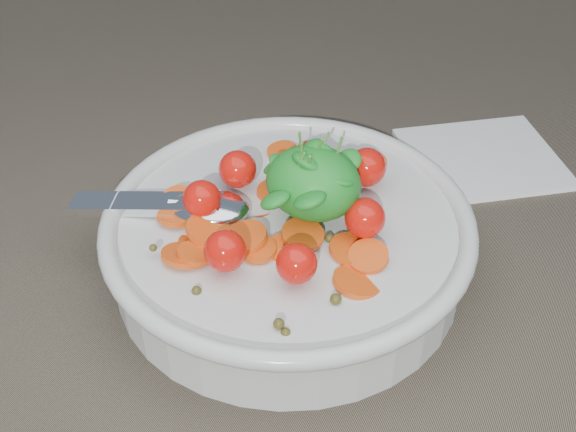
% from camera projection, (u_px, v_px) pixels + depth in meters
% --- Properties ---
extents(ground, '(6.00, 6.00, 0.00)m').
position_uv_depth(ground, '(320.00, 281.00, 0.60)').
color(ground, brown).
rests_on(ground, ground).
extents(bowl, '(0.32, 0.30, 0.13)m').
position_uv_depth(bowl, '(288.00, 238.00, 0.59)').
color(bowl, silver).
rests_on(bowl, ground).
extents(napkin, '(0.20, 0.19, 0.01)m').
position_uv_depth(napkin, '(482.00, 158.00, 0.73)').
color(napkin, white).
rests_on(napkin, ground).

